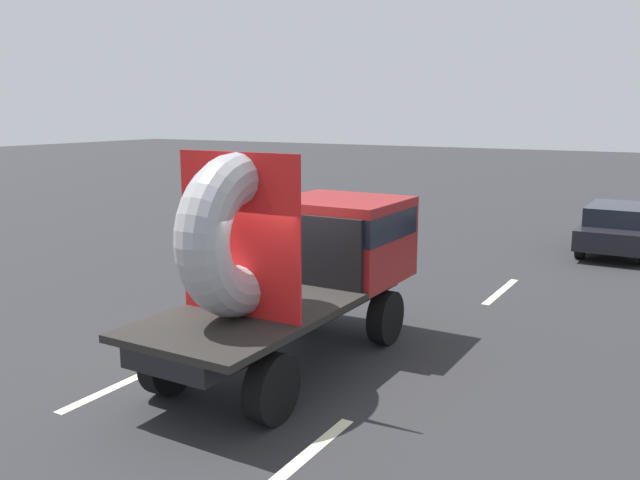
% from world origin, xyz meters
% --- Properties ---
extents(ground_plane, '(120.00, 120.00, 0.00)m').
position_xyz_m(ground_plane, '(0.00, 0.00, 0.00)').
color(ground_plane, '#28282B').
extents(flatbed_truck, '(2.02, 5.23, 3.27)m').
position_xyz_m(flatbed_truck, '(0.35, 1.12, 1.63)').
color(flatbed_truck, black).
rests_on(flatbed_truck, ground_plane).
extents(distant_sedan, '(1.72, 4.02, 1.31)m').
position_xyz_m(distant_sedan, '(3.62, 11.94, 0.70)').
color(distant_sedan, black).
rests_on(distant_sedan, ground_plane).
extents(lane_dash_left_near, '(0.16, 2.50, 0.01)m').
position_xyz_m(lane_dash_left_near, '(-1.29, -0.96, 0.00)').
color(lane_dash_left_near, beige).
rests_on(lane_dash_left_near, ground_plane).
extents(lane_dash_left_far, '(0.16, 2.06, 0.01)m').
position_xyz_m(lane_dash_left_far, '(-1.29, 6.94, 0.00)').
color(lane_dash_left_far, beige).
rests_on(lane_dash_left_far, ground_plane).
extents(lane_dash_right_near, '(0.16, 2.58, 0.01)m').
position_xyz_m(lane_dash_right_near, '(1.98, -1.79, 0.00)').
color(lane_dash_right_near, beige).
rests_on(lane_dash_right_near, ground_plane).
extents(lane_dash_right_far, '(0.16, 2.28, 0.01)m').
position_xyz_m(lane_dash_right_far, '(1.98, 6.43, 0.00)').
color(lane_dash_right_far, beige).
rests_on(lane_dash_right_far, ground_plane).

